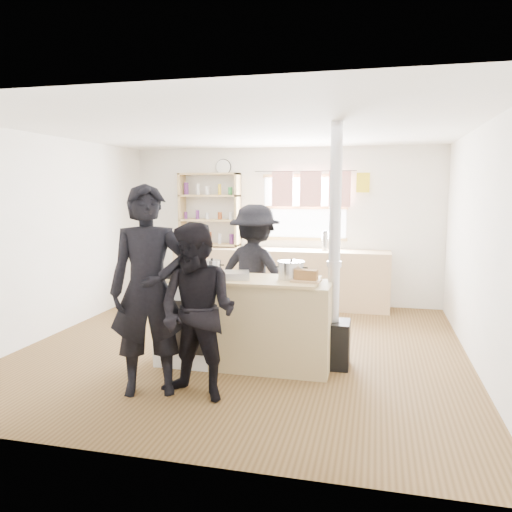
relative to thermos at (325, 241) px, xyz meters
The scene contains 14 objects.
ground 2.55m from the thermos, 107.67° to the right, with size 5.00×5.00×0.01m, color brown.
back_counter 0.92m from the thermos, behind, with size 3.40×0.55×0.90m, color tan.
shelving_unit 1.97m from the thermos, behind, with size 1.00×0.28×1.20m.
thermos is the anchor object (origin of this frame).
cooking_island 2.88m from the thermos, 101.48° to the right, with size 1.97×0.64×0.93m.
skillet_greens 3.16m from the thermos, 114.43° to the right, with size 0.38×0.38×0.05m.
roast_tray 2.91m from the thermos, 103.07° to the right, with size 0.40×0.36×0.07m.
stockpot_stove 2.74m from the thermos, 110.68° to the right, with size 0.20×0.20×0.17m.
stockpot_counter 2.71m from the thermos, 91.58° to the right, with size 0.27×0.27×0.20m.
bread_board 2.83m from the thermos, 87.99° to the right, with size 0.30×0.23×0.12m.
flue_heater 2.65m from the thermos, 82.28° to the right, with size 0.35×0.35×2.50m.
person_near_left 3.85m from the thermos, 108.11° to the right, with size 0.69×0.45×1.88m, color black.
person_near_right 3.76m from the thermos, 101.22° to the right, with size 0.76×0.59×1.56m, color black.
person_far 2.03m from the thermos, 108.61° to the right, with size 1.07×0.62×1.66m, color black.
Camera 1 is at (1.46, -5.45, 1.83)m, focal length 35.00 mm.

